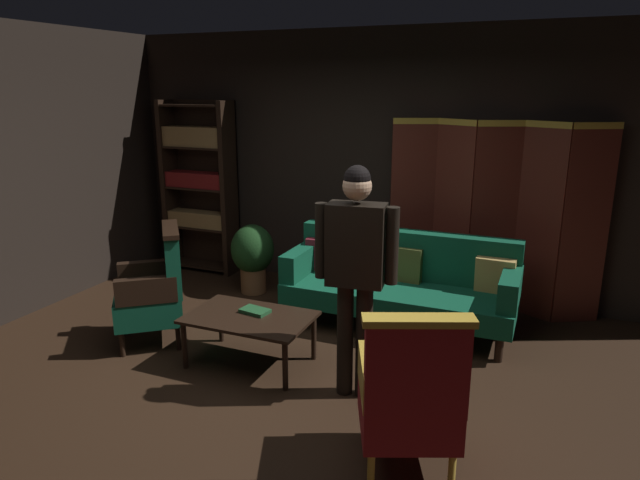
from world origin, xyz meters
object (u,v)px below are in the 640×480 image
at_px(bookshelf, 200,182).
at_px(coffee_table, 249,321).
at_px(potted_plant, 253,254).
at_px(folding_screen, 494,215).
at_px(book_green_cloth, 255,311).
at_px(armchair_gilt_accent, 410,394).
at_px(armchair_wing_left, 155,289).
at_px(standing_figure, 356,262).
at_px(velvet_couch, 401,280).

relative_size(bookshelf, coffee_table, 2.05).
height_order(bookshelf, potted_plant, bookshelf).
height_order(folding_screen, book_green_cloth, folding_screen).
bearing_deg(armchair_gilt_accent, armchair_wing_left, 161.13).
relative_size(folding_screen, armchair_gilt_accent, 2.00).
bearing_deg(book_green_cloth, standing_figure, -11.83).
distance_m(coffee_table, armchair_gilt_accent, 1.71).
bearing_deg(coffee_table, folding_screen, 50.22).
bearing_deg(standing_figure, book_green_cloth, 168.17).
height_order(velvet_couch, armchair_wing_left, armchair_wing_left).
relative_size(velvet_couch, book_green_cloth, 9.13).
xyz_separation_m(velvet_couch, coffee_table, (-0.93, -1.23, -0.08)).
bearing_deg(bookshelf, book_green_cloth, -46.70).
distance_m(armchair_gilt_accent, standing_figure, 1.04).
xyz_separation_m(velvet_couch, book_green_cloth, (-0.92, -1.15, -0.02)).
xyz_separation_m(folding_screen, book_green_cloth, (-1.64, -1.90, -0.55)).
distance_m(folding_screen, standing_figure, 2.21).
height_order(folding_screen, bookshelf, bookshelf).
distance_m(velvet_couch, armchair_gilt_accent, 2.10).
xyz_separation_m(coffee_table, book_green_cloth, (0.01, 0.08, 0.06)).
relative_size(bookshelf, standing_figure, 1.20).
relative_size(armchair_gilt_accent, book_green_cloth, 4.48).
bearing_deg(folding_screen, velvet_couch, -133.64).
bearing_deg(standing_figure, velvet_couch, 90.38).
distance_m(bookshelf, armchair_gilt_accent, 4.33).
distance_m(velvet_couch, armchair_wing_left, 2.23).
distance_m(standing_figure, book_green_cloth, 1.12).
height_order(velvet_couch, armchair_gilt_accent, armchair_gilt_accent).
distance_m(bookshelf, coffee_table, 2.74).
relative_size(folding_screen, armchair_wing_left, 2.00).
bearing_deg(potted_plant, standing_figure, -42.68).
bearing_deg(folding_screen, armchair_wing_left, -143.69).
xyz_separation_m(armchair_wing_left, standing_figure, (1.91, -0.17, 0.54)).
xyz_separation_m(velvet_couch, standing_figure, (0.01, -1.34, 0.57)).
bearing_deg(standing_figure, coffee_table, 172.91).
bearing_deg(armchair_gilt_accent, coffee_table, 152.38).
bearing_deg(bookshelf, armchair_gilt_accent, -40.03).
height_order(coffee_table, potted_plant, potted_plant).
xyz_separation_m(coffee_table, potted_plant, (-0.80, 1.49, 0.06)).
height_order(coffee_table, standing_figure, standing_figure).
relative_size(armchair_wing_left, book_green_cloth, 4.48).
bearing_deg(bookshelf, coffee_table, -48.01).
distance_m(armchair_wing_left, standing_figure, 1.99).
height_order(folding_screen, potted_plant, folding_screen).
height_order(velvet_couch, potted_plant, velvet_couch).
distance_m(folding_screen, potted_plant, 2.56).
bearing_deg(book_green_cloth, potted_plant, 119.90).
xyz_separation_m(folding_screen, coffee_table, (-1.65, -1.98, -0.61)).
height_order(folding_screen, standing_figure, folding_screen).
height_order(armchair_gilt_accent, potted_plant, armchair_gilt_accent).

